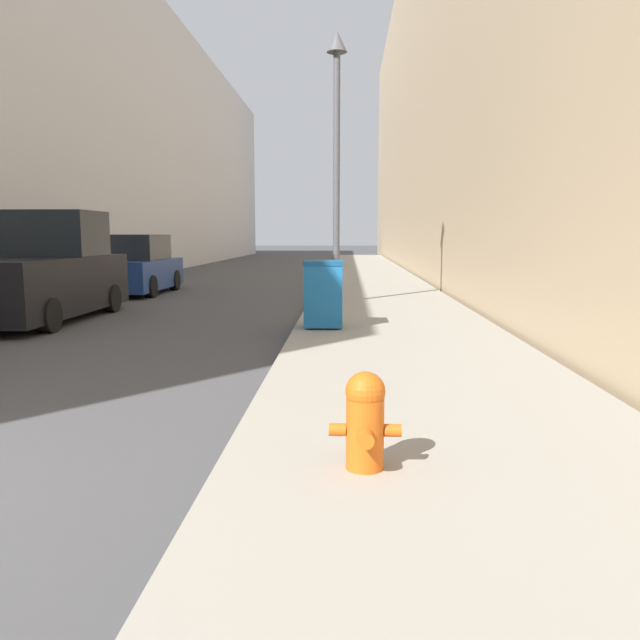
# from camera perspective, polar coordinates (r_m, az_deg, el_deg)

# --- Properties ---
(sidewalk_right) EXTENTS (3.66, 60.00, 0.14)m
(sidewalk_right) POSITION_cam_1_polar(r_m,az_deg,el_deg) (21.08, 4.93, 3.14)
(sidewalk_right) COLOR gray
(sidewalk_right) RESTS_ON ground
(building_left_glass) EXTENTS (12.00, 60.00, 12.76)m
(building_left_glass) POSITION_cam_1_polar(r_m,az_deg,el_deg) (32.82, -25.03, 15.16)
(building_left_glass) COLOR #BCBCC1
(building_left_glass) RESTS_ON ground
(building_right_stone) EXTENTS (12.00, 60.00, 16.17)m
(building_right_stone) POSITION_cam_1_polar(r_m,az_deg,el_deg) (30.96, 20.16, 19.11)
(building_right_stone) COLOR tan
(building_right_stone) RESTS_ON ground
(fire_hydrant) EXTENTS (0.51, 0.39, 0.70)m
(fire_hydrant) POSITION_cam_1_polar(r_m,az_deg,el_deg) (4.41, 4.15, -8.96)
(fire_hydrant) COLOR #D15614
(fire_hydrant) RESTS_ON sidewalk_right
(trash_bin) EXTENTS (0.69, 0.72, 1.19)m
(trash_bin) POSITION_cam_1_polar(r_m,az_deg,el_deg) (11.00, 0.33, 2.45)
(trash_bin) COLOR #19609E
(trash_bin) RESTS_ON sidewalk_right
(lamppost) EXTENTS (0.47, 0.47, 6.29)m
(lamppost) POSITION_cam_1_polar(r_m,az_deg,el_deg) (15.26, 1.53, 16.29)
(lamppost) COLOR #4C4C51
(lamppost) RESTS_ON sidewalk_right
(pickup_truck) EXTENTS (2.24, 4.92, 2.29)m
(pickup_truck) POSITION_cam_1_polar(r_m,az_deg,el_deg) (14.27, -24.36, 3.76)
(pickup_truck) COLOR black
(pickup_truck) RESTS_ON ground
(parked_sedan_near) EXTENTS (1.80, 4.15, 1.78)m
(parked_sedan_near) POSITION_cam_1_polar(r_m,az_deg,el_deg) (19.73, -16.37, 4.66)
(parked_sedan_near) COLOR navy
(parked_sedan_near) RESTS_ON ground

